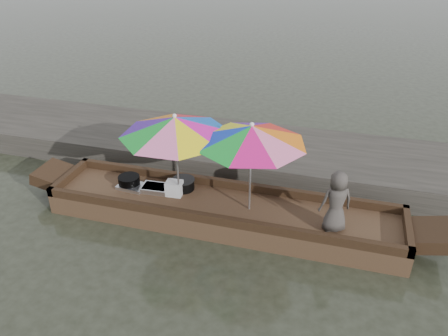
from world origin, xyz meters
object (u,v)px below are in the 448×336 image
(tray_crayfish, at_px, (155,188))
(cooking_pot, at_px, (129,181))
(charcoal_grill, at_px, (183,184))
(supply_bag, at_px, (174,188))
(vendor, at_px, (336,202))
(umbrella_stern, at_px, (250,168))
(boat_hull, at_px, (222,213))
(umbrella_bow, at_px, (177,158))
(tray_scallop, at_px, (132,186))

(tray_crayfish, bearing_deg, cooking_pot, 179.49)
(cooking_pot, xyz_separation_m, tray_crayfish, (0.51, -0.00, -0.06))
(charcoal_grill, xyz_separation_m, supply_bag, (-0.08, -0.22, 0.04))
(cooking_pot, height_order, charcoal_grill, cooking_pot)
(vendor, height_order, umbrella_stern, umbrella_stern)
(vendor, bearing_deg, tray_crayfish, -29.24)
(tray_crayfish, height_order, charcoal_grill, charcoal_grill)
(charcoal_grill, bearing_deg, umbrella_stern, -12.77)
(cooking_pot, xyz_separation_m, vendor, (3.61, -0.29, 0.41))
(boat_hull, relative_size, supply_bag, 21.39)
(charcoal_grill, distance_m, umbrella_bow, 0.74)
(umbrella_stern, bearing_deg, tray_crayfish, 176.74)
(tray_scallop, distance_m, supply_bag, 0.83)
(supply_bag, relative_size, vendor, 0.28)
(tray_scallop, distance_m, umbrella_bow, 1.20)
(tray_crayfish, bearing_deg, umbrella_stern, -3.26)
(tray_crayfish, xyz_separation_m, umbrella_bow, (0.49, -0.10, 0.73))
(vendor, bearing_deg, boat_hull, -29.80)
(boat_hull, height_order, tray_scallop, tray_scallop)
(tray_scallop, relative_size, vendor, 0.48)
(tray_scallop, height_order, umbrella_bow, umbrella_bow)
(cooking_pot, height_order, tray_crayfish, cooking_pot)
(boat_hull, xyz_separation_m, supply_bag, (-0.89, 0.07, 0.30))
(supply_bag, height_order, vendor, vendor)
(umbrella_bow, xyz_separation_m, umbrella_stern, (1.24, 0.00, 0.00))
(boat_hull, xyz_separation_m, tray_crayfish, (-1.27, 0.10, 0.22))
(vendor, xyz_separation_m, umbrella_bow, (-2.61, 0.19, 0.27))
(supply_bag, bearing_deg, boat_hull, -4.18)
(charcoal_grill, bearing_deg, tray_crayfish, -157.82)
(umbrella_stern, bearing_deg, boat_hull, 180.00)
(cooking_pot, bearing_deg, charcoal_grill, 10.78)
(tray_scallop, relative_size, umbrella_bow, 0.27)
(tray_scallop, bearing_deg, umbrella_bow, -4.11)
(boat_hull, distance_m, tray_scallop, 1.73)
(cooking_pot, distance_m, umbrella_bow, 1.21)
(boat_hull, xyz_separation_m, umbrella_stern, (0.46, 0.00, 0.95))
(tray_scallop, height_order, supply_bag, supply_bag)
(cooking_pot, bearing_deg, supply_bag, -2.48)
(cooking_pot, bearing_deg, vendor, -4.60)
(cooking_pot, xyz_separation_m, charcoal_grill, (0.97, 0.18, -0.01))
(charcoal_grill, relative_size, vendor, 0.38)
(charcoal_grill, bearing_deg, boat_hull, -19.64)
(boat_hull, height_order, vendor, vendor)
(umbrella_bow, bearing_deg, tray_scallop, 175.89)
(tray_crayfish, distance_m, charcoal_grill, 0.50)
(umbrella_bow, height_order, umbrella_stern, same)
(cooking_pot, xyz_separation_m, umbrella_bow, (1.00, -0.10, 0.67))
(tray_scallop, bearing_deg, tray_crayfish, 4.07)
(charcoal_grill, distance_m, vendor, 2.71)
(cooking_pot, bearing_deg, umbrella_stern, -2.64)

